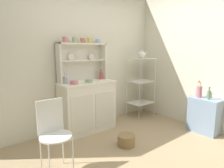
# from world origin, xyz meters

# --- Properties ---
(ground_plane) EXTENTS (3.84, 3.84, 0.00)m
(ground_plane) POSITION_xyz_m (0.00, 0.00, 0.00)
(ground_plane) COLOR tan
(ground_plane) RESTS_ON ground
(wall_back) EXTENTS (3.84, 0.05, 2.50)m
(wall_back) POSITION_xyz_m (0.00, 1.62, 1.25)
(wall_back) COLOR silver
(wall_back) RESTS_ON ground
(wall_right) EXTENTS (0.05, 3.84, 2.50)m
(wall_right) POSITION_xyz_m (1.62, 0.00, 1.25)
(wall_right) COLOR silver
(wall_right) RESTS_ON ground
(hutch_cabinet) EXTENTS (0.96, 0.45, 0.87)m
(hutch_cabinet) POSITION_xyz_m (-0.07, 1.37, 0.45)
(hutch_cabinet) COLOR white
(hutch_cabinet) RESTS_ON ground
(hutch_shelf_unit) EXTENTS (0.90, 0.18, 0.65)m
(hutch_shelf_unit) POSITION_xyz_m (-0.07, 1.53, 1.25)
(hutch_shelf_unit) COLOR silver
(hutch_shelf_unit) RESTS_ON hutch_cabinet
(bakers_rack) EXTENTS (0.49, 0.39, 1.24)m
(bakers_rack) POSITION_xyz_m (1.20, 1.30, 0.78)
(bakers_rack) COLOR silver
(bakers_rack) RESTS_ON ground
(side_shelf_blue) EXTENTS (0.28, 0.48, 0.60)m
(side_shelf_blue) POSITION_xyz_m (1.44, 0.05, 0.30)
(side_shelf_blue) COLOR #849EBC
(side_shelf_blue) RESTS_ON ground
(wire_chair) EXTENTS (0.36, 0.36, 0.85)m
(wire_chair) POSITION_xyz_m (-0.99, 0.60, 0.52)
(wire_chair) COLOR white
(wire_chair) RESTS_ON ground
(floor_basket) EXTENTS (0.26, 0.26, 0.16)m
(floor_basket) POSITION_xyz_m (0.08, 0.53, 0.08)
(floor_basket) COLOR #93754C
(floor_basket) RESTS_ON ground
(cup_rose_0) EXTENTS (0.10, 0.08, 0.09)m
(cup_rose_0) POSITION_xyz_m (-0.38, 1.49, 1.57)
(cup_rose_0) COLOR #D17A84
(cup_rose_0) RESTS_ON hutch_shelf_unit
(cup_sage_1) EXTENTS (0.08, 0.07, 0.09)m
(cup_sage_1) POSITION_xyz_m (-0.22, 1.49, 1.56)
(cup_sage_1) COLOR #9EB78E
(cup_sage_1) RESTS_ON hutch_shelf_unit
(cup_terracotta_2) EXTENTS (0.08, 0.07, 0.08)m
(cup_terracotta_2) POSITION_xyz_m (-0.07, 1.49, 1.56)
(cup_terracotta_2) COLOR #C67556
(cup_terracotta_2) RESTS_ON hutch_shelf_unit
(cup_gold_3) EXTENTS (0.10, 0.08, 0.09)m
(cup_gold_3) POSITION_xyz_m (0.07, 1.49, 1.57)
(cup_gold_3) COLOR #DBB760
(cup_gold_3) RESTS_ON hutch_shelf_unit
(cup_sky_4) EXTENTS (0.09, 0.08, 0.08)m
(cup_sky_4) POSITION_xyz_m (0.24, 1.49, 1.56)
(cup_sky_4) COLOR #8EB2D1
(cup_sky_4) RESTS_ON hutch_shelf_unit
(bowl_mixing_large) EXTENTS (0.13, 0.13, 0.06)m
(bowl_mixing_large) POSITION_xyz_m (-0.35, 1.29, 0.90)
(bowl_mixing_large) COLOR #D17A84
(bowl_mixing_large) RESTS_ON hutch_cabinet
(bowl_floral_medium) EXTENTS (0.14, 0.14, 0.05)m
(bowl_floral_medium) POSITION_xyz_m (-0.07, 1.29, 0.90)
(bowl_floral_medium) COLOR #9EB78E
(bowl_floral_medium) RESTS_ON hutch_cabinet
(jam_bottle) EXTENTS (0.06, 0.06, 0.18)m
(jam_bottle) POSITION_xyz_m (0.28, 1.45, 0.94)
(jam_bottle) COLOR #B74C47
(jam_bottle) RESTS_ON hutch_cabinet
(utensil_jar) EXTENTS (0.08, 0.08, 0.24)m
(utensil_jar) POSITION_xyz_m (-0.43, 1.45, 0.93)
(utensil_jar) COLOR #B2B7C6
(utensil_jar) RESTS_ON hutch_cabinet
(porcelain_teapot) EXTENTS (0.23, 0.14, 0.17)m
(porcelain_teapot) POSITION_xyz_m (1.19, 1.30, 1.31)
(porcelain_teapot) COLOR white
(porcelain_teapot) RESTS_ON bakers_rack
(flower_vase) EXTENTS (0.09, 0.09, 0.30)m
(flower_vase) POSITION_xyz_m (1.44, 0.17, 0.71)
(flower_vase) COLOR #D17A84
(flower_vase) RESTS_ON side_shelf_blue
(oil_bottle) EXTENTS (0.05, 0.05, 0.20)m
(oil_bottle) POSITION_xyz_m (1.44, -0.00, 0.68)
(oil_bottle) COLOR #6B8C60
(oil_bottle) RESTS_ON side_shelf_blue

